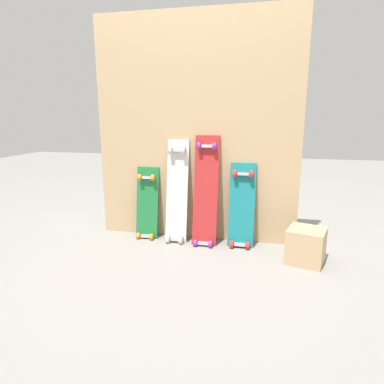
% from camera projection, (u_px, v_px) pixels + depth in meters
% --- Properties ---
extents(ground_plane, '(12.00, 12.00, 0.00)m').
position_uv_depth(ground_plane, '(194.00, 239.00, 2.90)').
color(ground_plane, gray).
extents(plywood_wall_panel, '(1.72, 0.04, 1.87)m').
position_uv_depth(plywood_wall_panel, '(196.00, 131.00, 2.76)').
color(plywood_wall_panel, tan).
rests_on(plywood_wall_panel, ground).
extents(skateboard_green, '(0.20, 0.17, 0.69)m').
position_uv_depth(skateboard_green, '(147.00, 207.00, 2.91)').
color(skateboard_green, '#1E7238').
rests_on(skateboard_green, ground).
extents(skateboard_white, '(0.18, 0.21, 0.92)m').
position_uv_depth(skateboard_white, '(177.00, 195.00, 2.81)').
color(skateboard_white, silver).
rests_on(skateboard_white, ground).
extents(skateboard_red, '(0.20, 0.23, 0.97)m').
position_uv_depth(skateboard_red, '(206.00, 195.00, 2.74)').
color(skateboard_red, '#B22626').
rests_on(skateboard_red, ground).
extents(skateboard_teal, '(0.21, 0.21, 0.75)m').
position_uv_depth(skateboard_teal, '(242.00, 209.00, 2.71)').
color(skateboard_teal, '#197A7F').
rests_on(skateboard_teal, ground).
extents(wooden_crate, '(0.32, 0.32, 0.26)m').
position_uv_depth(wooden_crate, '(306.00, 246.00, 2.43)').
color(wooden_crate, tan).
rests_on(wooden_crate, ground).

